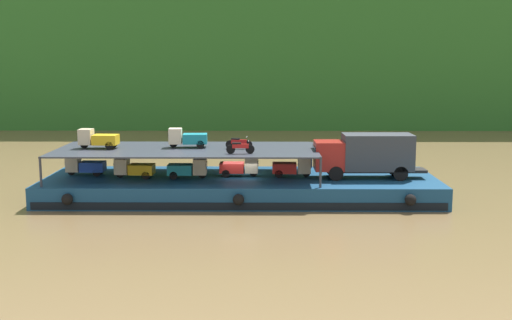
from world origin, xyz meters
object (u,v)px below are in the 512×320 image
at_px(mini_truck_upper_mid, 187,138).
at_px(motorcycle_upper_centre, 239,143).
at_px(covered_lorry, 366,154).
at_px(mini_truck_lower_bow, 292,167).
at_px(cargo_barge, 241,187).
at_px(mini_truck_lower_mid, 188,168).
at_px(mini_truck_lower_aft, 134,168).
at_px(mini_truck_upper_stern, 98,139).
at_px(mini_truck_lower_stern, 85,166).
at_px(mini_truck_lower_fore, 240,167).
at_px(motorcycle_upper_port, 240,147).

height_order(mini_truck_upper_mid, motorcycle_upper_centre, mini_truck_upper_mid).
distance_m(covered_lorry, mini_truck_lower_bow, 5.24).
distance_m(cargo_barge, mini_truck_lower_mid, 3.98).
distance_m(mini_truck_lower_aft, motorcycle_upper_centre, 7.58).
relative_size(mini_truck_lower_aft, mini_truck_upper_stern, 1.00).
xyz_separation_m(mini_truck_lower_stern, motorcycle_upper_centre, (11.08, -0.50, 1.74)).
height_order(cargo_barge, motorcycle_upper_centre, motorcycle_upper_centre).
relative_size(covered_lorry, mini_truck_lower_bow, 2.84).
height_order(mini_truck_lower_stern, mini_truck_upper_mid, mini_truck_upper_mid).
relative_size(mini_truck_lower_aft, mini_truck_lower_mid, 1.02).
bearing_deg(covered_lorry, mini_truck_lower_fore, 176.50).
xyz_separation_m(covered_lorry, mini_truck_upper_mid, (-12.64, 1.06, 1.00)).
distance_m(mini_truck_lower_aft, mini_truck_lower_bow, 11.18).
xyz_separation_m(mini_truck_lower_bow, mini_truck_upper_mid, (-7.52, 0.63, 2.00)).
height_order(mini_truck_lower_mid, mini_truck_lower_fore, same).
bearing_deg(mini_truck_upper_mid, mini_truck_lower_fore, -7.83).
distance_m(covered_lorry, mini_truck_upper_stern, 18.95).
xyz_separation_m(mini_truck_lower_mid, mini_truck_lower_fore, (3.59, 0.74, 0.00)).
bearing_deg(mini_truck_lower_aft, mini_truck_lower_bow, 2.89).
bearing_deg(mini_truck_lower_fore, cargo_barge, -66.94).
bearing_deg(cargo_barge, covered_lorry, -2.47).
distance_m(cargo_barge, covered_lorry, 9.14).
xyz_separation_m(cargo_barge, mini_truck_lower_aft, (-7.49, -0.51, 1.44)).
height_order(mini_truck_lower_stern, mini_truck_lower_mid, same).
height_order(covered_lorry, motorcycle_upper_centre, covered_lorry).
relative_size(covered_lorry, mini_truck_lower_aft, 2.82).
bearing_deg(mini_truck_lower_bow, mini_truck_lower_mid, -175.12).
relative_size(mini_truck_lower_aft, mini_truck_upper_mid, 1.00).
relative_size(mini_truck_lower_mid, mini_truck_upper_mid, 0.99).
bearing_deg(mini_truck_lower_stern, mini_truck_upper_stern, -19.50).
bearing_deg(motorcycle_upper_port, mini_truck_upper_mid, 142.44).
bearing_deg(cargo_barge, motorcycle_upper_port, -88.97).
distance_m(mini_truck_lower_bow, motorcycle_upper_port, 4.67).
bearing_deg(mini_truck_upper_stern, mini_truck_lower_mid, -6.32).
bearing_deg(mini_truck_upper_stern, mini_truck_lower_stern, 160.50).
distance_m(covered_lorry, motorcycle_upper_port, 9.00).
bearing_deg(motorcycle_upper_centre, mini_truck_lower_fore, 64.95).
bearing_deg(mini_truck_lower_aft, mini_truck_upper_mid, 18.13).
relative_size(mini_truck_lower_stern, mini_truck_lower_bow, 0.99).
height_order(mini_truck_lower_fore, motorcycle_upper_port, motorcycle_upper_port).
distance_m(mini_truck_lower_bow, motorcycle_upper_centre, 4.19).
xyz_separation_m(mini_truck_lower_aft, mini_truck_lower_fore, (7.42, 0.68, 0.00)).
bearing_deg(mini_truck_lower_mid, mini_truck_lower_fore, 11.62).
bearing_deg(mini_truck_upper_stern, covered_lorry, -1.57).
distance_m(covered_lorry, mini_truck_lower_stern, 20.06).
bearing_deg(mini_truck_lower_fore, mini_truck_lower_bow, -1.71).
distance_m(motorcycle_upper_port, motorcycle_upper_centre, 2.34).
height_order(mini_truck_lower_bow, mini_truck_upper_stern, mini_truck_upper_stern).
distance_m(mini_truck_lower_stern, mini_truck_lower_mid, 7.64).
distance_m(mini_truck_upper_mid, motorcycle_upper_centre, 3.78).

